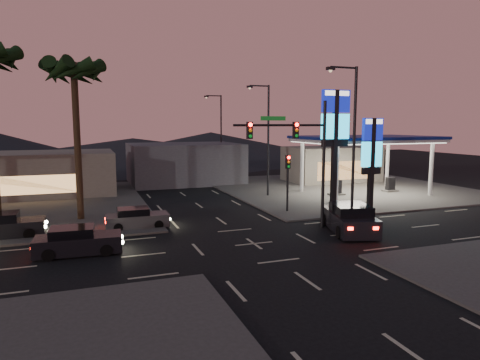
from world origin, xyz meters
name	(u,v)px	position (x,y,z in m)	size (l,w,h in m)	color
ground	(254,244)	(0.00, 0.00, 0.00)	(140.00, 140.00, 0.00)	black
corner_lot_ne	(340,188)	(16.00, 16.00, 0.06)	(24.00, 24.00, 0.12)	#47443F
gas_station	(366,140)	(16.00, 12.00, 5.08)	(12.20, 8.20, 5.47)	silver
convenience_store	(331,164)	(18.00, 21.00, 2.00)	(10.00, 6.00, 4.00)	#726B5B
pylon_sign_tall	(335,127)	(8.50, 5.50, 6.39)	(2.20, 0.35, 9.00)	black
pylon_sign_short	(372,151)	(11.00, 4.50, 4.66)	(1.60, 0.35, 7.00)	black
traffic_signal_mast	(299,146)	(3.76, 1.99, 5.23)	(6.10, 0.39, 8.00)	black
pedestal_signal	(288,174)	(5.50, 6.98, 2.92)	(0.32, 0.39, 4.30)	black
streetlight_near	(351,138)	(6.79, 1.00, 5.72)	(2.14, 0.25, 10.00)	black
streetlight_mid	(266,134)	(6.79, 14.00, 5.72)	(2.14, 0.25, 10.00)	black
streetlight_far	(219,131)	(6.79, 28.00, 5.72)	(2.14, 0.25, 10.00)	black
palm_a	(74,80)	(-9.00, 9.50, 9.43)	(4.41, 4.41, 10.86)	black
building_far_west	(22,174)	(-14.00, 22.00, 2.00)	(16.00, 8.00, 4.00)	#726B5B
building_far_mid	(184,163)	(2.00, 26.00, 2.20)	(12.00, 9.00, 4.40)	#4C4C51
hill_right	(211,145)	(15.00, 60.00, 2.50)	(50.00, 50.00, 5.00)	black
hill_center	(133,149)	(0.00, 60.00, 2.00)	(60.00, 60.00, 4.00)	black
car_lane_a_front	(77,241)	(-9.13, 1.35, 0.65)	(4.40, 2.01, 1.41)	black
car_lane_b_front	(136,219)	(-5.66, 5.95, 0.60)	(4.03, 1.76, 1.30)	#4F4F51
car_lane_b_mid	(2,227)	(-13.24, 6.11, 0.69)	(4.57, 2.00, 1.48)	black
suv_station	(349,219)	(6.47, 0.48, 0.82)	(3.65, 5.66, 1.76)	black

